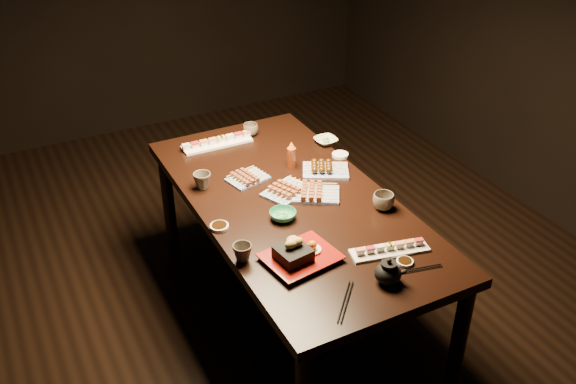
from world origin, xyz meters
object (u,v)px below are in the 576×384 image
object	(u,v)px
teacup_far_right	(251,130)
sushi_platter_far	(217,141)
yakitori_plate_left	(248,176)
edamame_bowl_green	(283,215)
edamame_bowl_cream	(326,141)
condiment_bottle	(291,154)
yakitori_plate_right	(316,191)
teacup_mid_right	(383,201)
teacup_near_left	(242,253)
teacup_far_left	(202,181)
yakitori_plate_center	(287,188)
teapot	(388,271)
sushi_platter_near	(390,248)
dining_table	(292,261)
tempura_tray	(301,250)

from	to	relation	value
teacup_far_right	sushi_platter_far	bearing A→B (deg)	-173.37
yakitori_plate_left	edamame_bowl_green	world-z (taller)	yakitori_plate_left
edamame_bowl_cream	condiment_bottle	bearing A→B (deg)	-153.29
yakitori_plate_right	teacup_mid_right	world-z (taller)	teacup_mid_right
teacup_mid_right	teacup_near_left	bearing A→B (deg)	-175.46
teacup_far_left	condiment_bottle	distance (m)	0.50
sushi_platter_far	yakitori_plate_right	xyz separation A→B (m)	(0.23, -0.73, 0.00)
teacup_near_left	yakitori_plate_center	bearing A→B (deg)	43.74
teapot	condiment_bottle	bearing A→B (deg)	116.59
edamame_bowl_green	edamame_bowl_cream	distance (m)	0.80
teacup_near_left	sushi_platter_near	bearing A→B (deg)	-21.78
yakitori_plate_right	yakitori_plate_left	distance (m)	0.37
dining_table	edamame_bowl_green	world-z (taller)	edamame_bowl_green
teacup_mid_right	teapot	world-z (taller)	teapot
sushi_platter_far	condiment_bottle	bearing A→B (deg)	122.52
tempura_tray	teacup_far_left	xyz separation A→B (m)	(-0.16, 0.74, -0.01)
tempura_tray	teacup_near_left	size ratio (longest dim) A/B	3.61
yakitori_plate_right	yakitori_plate_center	bearing A→B (deg)	172.88
dining_table	tempura_tray	size ratio (longest dim) A/B	5.98
sushi_platter_near	teacup_mid_right	world-z (taller)	teacup_mid_right
tempura_tray	condiment_bottle	world-z (taller)	condiment_bottle
yakitori_plate_center	teacup_far_right	bearing A→B (deg)	57.62
condiment_bottle	sushi_platter_near	bearing A→B (deg)	-87.91
yakitori_plate_left	teacup_far_right	distance (m)	0.51
sushi_platter_near	yakitori_plate_center	world-z (taller)	yakitori_plate_center
teacup_near_left	edamame_bowl_cream	bearing A→B (deg)	42.11
sushi_platter_near	condiment_bottle	xyz separation A→B (m)	(-0.03, 0.86, 0.05)
teacup_far_right	teacup_far_left	bearing A→B (deg)	-136.96
yakitori_plate_right	teacup_far_left	xyz separation A→B (m)	(-0.47, 0.32, 0.01)
sushi_platter_far	teacup_far_left	world-z (taller)	teacup_far_left
edamame_bowl_green	teacup_mid_right	size ratio (longest dim) A/B	1.22
teacup_near_left	tempura_tray	bearing A→B (deg)	-27.23
yakitori_plate_left	teacup_far_right	size ratio (longest dim) A/B	2.24
yakitori_plate_center	teacup_far_left	bearing A→B (deg)	123.05
sushi_platter_near	tempura_tray	xyz separation A→B (m)	(-0.37, 0.12, 0.03)
dining_table	sushi_platter_near	world-z (taller)	sushi_platter_near
sushi_platter_near	teacup_far_right	bearing A→B (deg)	105.18
edamame_bowl_cream	sushi_platter_far	bearing A→B (deg)	154.65
dining_table	sushi_platter_far	world-z (taller)	sushi_platter_far
sushi_platter_far	teacup_near_left	world-z (taller)	teacup_near_left
yakitori_plate_left	condiment_bottle	world-z (taller)	condiment_bottle
dining_table	teacup_near_left	size ratio (longest dim) A/B	21.60
teacup_far_left	teapot	bearing A→B (deg)	-68.53
yakitori_plate_right	sushi_platter_far	bearing A→B (deg)	138.71
yakitori_plate_right	teacup_far_left	world-z (taller)	teacup_far_left
teacup_far_left	condiment_bottle	bearing A→B (deg)	-1.06
yakitori_plate_left	teacup_mid_right	distance (m)	0.71
tempura_tray	teapot	xyz separation A→B (m)	(0.24, -0.28, -0.00)
edamame_bowl_cream	edamame_bowl_green	bearing A→B (deg)	-134.51
yakitori_plate_left	teacup_near_left	size ratio (longest dim) A/B	2.35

